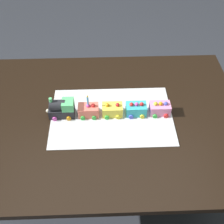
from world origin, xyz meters
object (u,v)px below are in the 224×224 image
object	(u,v)px
dining_table	(106,130)
cake_car_flatbed_bubblegum	(160,108)
cake_car_caboose_coral	(89,110)
cake_car_hopper_lemon	(113,110)
cake_locomotive	(62,108)
birthday_candle	(88,100)
cake_car_tanker_turquoise	(136,109)

from	to	relation	value
dining_table	cake_car_flatbed_bubblegum	size ratio (longest dim) A/B	14.00
cake_car_flatbed_bubblegum	cake_car_caboose_coral	bearing A→B (deg)	-180.00
cake_car_caboose_coral	cake_car_flatbed_bubblegum	bearing A→B (deg)	0.00
cake_car_hopper_lemon	cake_car_flatbed_bubblegum	distance (m)	0.24
cake_locomotive	cake_car_flatbed_bubblegum	size ratio (longest dim) A/B	1.40
cake_car_caboose_coral	birthday_candle	xyz separation A→B (m)	(-0.00, -0.00, 0.07)
cake_car_hopper_lemon	cake_car_tanker_turquoise	bearing A→B (deg)	0.00
dining_table	cake_car_caboose_coral	size ratio (longest dim) A/B	14.00
dining_table	cake_car_hopper_lemon	world-z (taller)	cake_car_hopper_lemon
cake_car_hopper_lemon	cake_car_tanker_turquoise	size ratio (longest dim) A/B	1.00
cake_car_tanker_turquoise	birthday_candle	world-z (taller)	birthday_candle
birthday_candle	cake_car_tanker_turquoise	bearing A→B (deg)	0.00
dining_table	cake_car_caboose_coral	bearing A→B (deg)	170.36
cake_locomotive	cake_car_flatbed_bubblegum	bearing A→B (deg)	0.00
dining_table	cake_car_hopper_lemon	distance (m)	0.15
cake_car_flatbed_bubblegum	birthday_candle	distance (m)	0.36
cake_locomotive	cake_car_tanker_turquoise	world-z (taller)	cake_locomotive
cake_car_tanker_turquoise	cake_car_flatbed_bubblegum	bearing A→B (deg)	0.00
cake_locomotive	cake_car_hopper_lemon	xyz separation A→B (m)	(0.25, 0.00, -0.02)
cake_car_caboose_coral	cake_car_flatbed_bubblegum	size ratio (longest dim) A/B	1.00
dining_table	cake_car_tanker_turquoise	world-z (taller)	cake_car_tanker_turquoise
cake_locomotive	birthday_candle	distance (m)	0.14
cake_locomotive	cake_car_caboose_coral	size ratio (longest dim) A/B	1.40
cake_car_caboose_coral	cake_car_hopper_lemon	distance (m)	0.12
cake_locomotive	cake_car_hopper_lemon	world-z (taller)	cake_locomotive
cake_locomotive	cake_car_tanker_turquoise	xyz separation A→B (m)	(0.36, 0.00, -0.02)
cake_car_tanker_turquoise	birthday_candle	distance (m)	0.25
cake_car_tanker_turquoise	birthday_candle	size ratio (longest dim) A/B	1.67
cake_car_caboose_coral	cake_car_flatbed_bubblegum	distance (m)	0.35
cake_car_caboose_coral	cake_car_tanker_turquoise	size ratio (longest dim) A/B	1.00
dining_table	birthday_candle	xyz separation A→B (m)	(-0.08, 0.01, 0.21)
cake_locomotive	cake_car_hopper_lemon	bearing A→B (deg)	0.00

